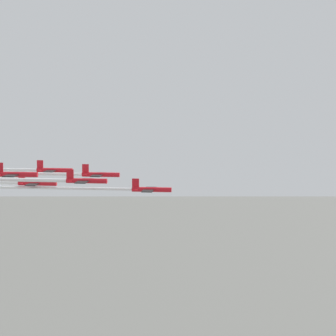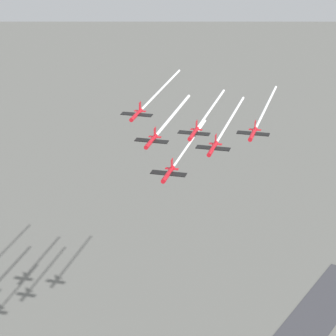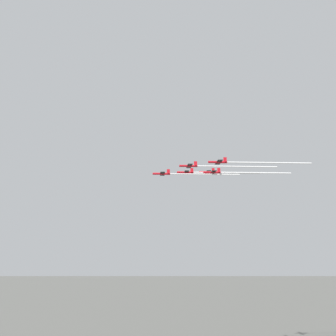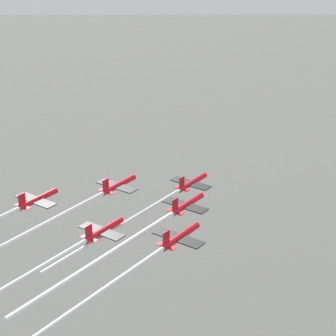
{
  "view_description": "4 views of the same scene",
  "coord_description": "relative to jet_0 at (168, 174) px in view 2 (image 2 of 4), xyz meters",
  "views": [
    {
      "loc": [
        236.49,
        -47.19,
        145.44
      ],
      "look_at": [
        34.33,
        -20.37,
        122.91
      ],
      "focal_mm": 85.0,
      "sensor_mm": 36.0,
      "label": 1
    },
    {
      "loc": [
        30.95,
        172.05,
        196.84
      ],
      "look_at": [
        32.72,
        -22.62,
        119.7
      ],
      "focal_mm": 85.0,
      "sensor_mm": 36.0,
      "label": 2
    },
    {
      "loc": [
        -150.49,
        26.45,
        71.9
      ],
      "look_at": [
        36.16,
        -29.65,
        121.92
      ],
      "focal_mm": 35.0,
      "sensor_mm": 36.0,
      "label": 3
    },
    {
      "loc": [
        78.23,
        -152.54,
        178.98
      ],
      "look_at": [
        27.4,
        -26.08,
        120.5
      ],
      "focal_mm": 70.0,
      "sensor_mm": 36.0,
      "label": 4
    }
  ],
  "objects": [
    {
      "name": "smoke_trail_4",
      "position": [
        -13.83,
        -55.27,
        1.15
      ],
      "size": [
        11.32,
        42.28,
        0.81
      ],
      "rotation": [
        0.0,
        0.0,
        6.04
      ],
      "color": "white"
    },
    {
      "name": "jet_2",
      "position": [
        5.0,
        -16.99,
        3.21
      ],
      "size": [
        10.04,
        10.36,
        3.48
      ],
      "rotation": [
        0.0,
        0.0,
        6.04
      ],
      "color": "red"
    },
    {
      "name": "smoke_trail_1",
      "position": [
        -19.24,
        -39.88,
        2.6
      ],
      "size": [
        12.09,
        45.47,
        0.78
      ],
      "rotation": [
        0.0,
        0.0,
        6.04
      ],
      "color": "white"
    },
    {
      "name": "jet_3",
      "position": [
        -24.83,
        -25.25,
        2.66
      ],
      "size": [
        10.04,
        10.36,
        3.48
      ],
      "rotation": [
        0.0,
        0.0,
        6.04
      ],
      "color": "red"
    },
    {
      "name": "jet_4",
      "position": [
        -7.41,
        -29.61,
        1.2
      ],
      "size": [
        10.04,
        10.36,
        3.48
      ],
      "rotation": [
        0.0,
        0.0,
        6.04
      ],
      "color": "red"
    },
    {
      "name": "smoke_trail_2",
      "position": [
        -1.29,
        -42.13,
        3.16
      ],
      "size": [
        11.19,
        41.28,
        0.94
      ],
      "rotation": [
        0.0,
        0.0,
        6.04
      ],
      "color": "white"
    },
    {
      "name": "jet_0",
      "position": [
        0.0,
        0.0,
        0.0
      ],
      "size": [
        10.04,
        10.36,
        3.48
      ],
      "rotation": [
        0.0,
        0.0,
        6.04
      ],
      "color": "red"
    },
    {
      "name": "jet_5",
      "position": [
        10.01,
        -33.97,
        5.68
      ],
      "size": [
        10.04,
        10.36,
        3.48
      ],
      "rotation": [
        0.0,
        0.0,
        6.04
      ],
      "color": "red"
    },
    {
      "name": "smoke_trail_0",
      "position": [
        -6.28,
        -25.09,
        -0.05
      ],
      "size": [
        10.93,
        41.12,
        0.7
      ],
      "rotation": [
        0.0,
        0.0,
        6.04
      ],
      "color": "white"
    },
    {
      "name": "smoke_trail_5",
      "position": [
        2.79,
        -62.82,
        5.63
      ],
      "size": [
        12.86,
        48.64,
        0.76
      ],
      "rotation": [
        0.0,
        0.0,
        6.04
      ],
      "color": "white"
    },
    {
      "name": "jet_1",
      "position": [
        -12.41,
        -12.63,
        2.65
      ],
      "size": [
        10.04,
        10.36,
        3.48
      ],
      "rotation": [
        0.0,
        0.0,
        6.04
      ],
      "color": "red"
    },
    {
      "name": "smoke_trail_3",
      "position": [
        -31.77,
        -52.97,
        2.61
      ],
      "size": [
        12.34,
        46.4,
        0.79
      ],
      "rotation": [
        0.0,
        0.0,
        6.04
      ],
      "color": "white"
    }
  ]
}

